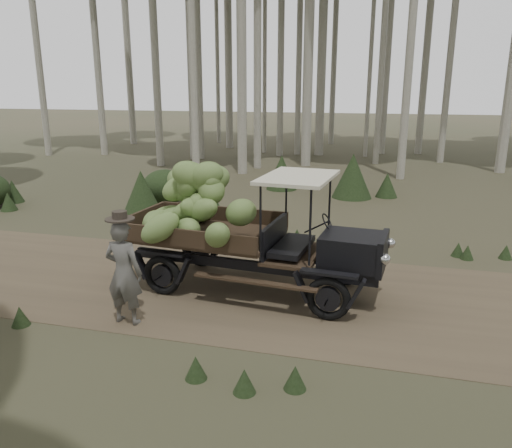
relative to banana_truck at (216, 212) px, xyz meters
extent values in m
plane|color=#473D2B|center=(2.80, -0.03, -1.35)|extent=(120.00, 120.00, 0.00)
cube|color=brown|center=(2.80, -0.03, -1.35)|extent=(70.00, 4.00, 0.01)
cube|color=black|center=(2.29, -0.12, -0.45)|extent=(0.98, 0.94, 0.50)
cube|color=black|center=(2.78, -0.17, -0.45)|extent=(0.17, 0.91, 0.56)
cube|color=black|center=(1.02, -0.01, -0.35)|extent=(0.19, 1.27, 0.50)
cube|color=#38281C|center=(-0.25, 0.11, -0.45)|extent=(2.68, 1.86, 0.07)
cube|color=#38281C|center=(-0.17, 0.92, -0.28)|extent=(2.54, 0.28, 0.29)
cube|color=#38281C|center=(-0.32, -0.71, -0.28)|extent=(2.54, 0.28, 0.29)
cube|color=#38281C|center=(-1.51, 0.22, -0.28)|extent=(0.20, 1.63, 0.29)
cube|color=beige|center=(1.41, -0.04, 0.66)|extent=(1.18, 1.63, 0.05)
cube|color=black|center=(0.73, 0.37, -0.79)|extent=(4.17, 0.47, 0.16)
cube|color=black|center=(0.67, -0.32, -0.79)|extent=(4.17, 0.47, 0.16)
torus|color=black|center=(2.17, 0.62, -1.01)|extent=(0.70, 0.19, 0.69)
torus|color=black|center=(2.04, -0.83, -1.01)|extent=(0.70, 0.19, 0.69)
torus|color=black|center=(-0.63, 0.87, -1.01)|extent=(0.70, 0.19, 0.69)
torus|color=black|center=(-0.77, -0.57, -1.01)|extent=(0.70, 0.19, 0.69)
sphere|color=beige|center=(2.89, 0.23, -0.40)|extent=(0.16, 0.16, 0.16)
sphere|color=beige|center=(2.82, -0.58, -0.40)|extent=(0.16, 0.16, 0.16)
ellipsoid|color=olive|center=(-1.05, -0.17, -0.26)|extent=(0.72, 0.92, 0.56)
ellipsoid|color=olive|center=(-0.36, 0.11, 0.12)|extent=(0.71, 0.79, 0.47)
ellipsoid|color=olive|center=(-0.34, 0.30, 0.34)|extent=(0.59, 0.72, 0.43)
ellipsoid|color=olive|center=(-0.06, 0.08, 0.55)|extent=(0.49, 0.75, 0.41)
ellipsoid|color=olive|center=(-1.01, 0.22, -0.19)|extent=(0.80, 0.49, 0.53)
ellipsoid|color=olive|center=(-0.40, 0.13, 0.07)|extent=(0.57, 0.73, 0.46)
ellipsoid|color=olive|center=(-0.74, 0.20, 0.33)|extent=(0.80, 0.80, 0.61)
ellipsoid|color=olive|center=(-0.23, 0.05, 0.62)|extent=(0.81, 0.70, 0.55)
ellipsoid|color=olive|center=(-0.56, 0.74, -0.23)|extent=(0.63, 0.75, 0.50)
ellipsoid|color=olive|center=(0.52, -0.24, 0.08)|extent=(0.81, 0.69, 0.63)
ellipsoid|color=olive|center=(-0.57, 0.27, 0.34)|extent=(0.85, 0.87, 0.67)
ellipsoid|color=olive|center=(-0.26, 0.12, 0.56)|extent=(0.85, 0.76, 0.59)
ellipsoid|color=olive|center=(-0.96, -0.21, -0.19)|extent=(0.44, 0.78, 0.44)
ellipsoid|color=olive|center=(-0.40, -0.08, 0.04)|extent=(0.82, 0.65, 0.49)
ellipsoid|color=olive|center=(-0.73, 0.31, 0.40)|extent=(0.92, 0.85, 0.62)
ellipsoid|color=olive|center=(-0.44, 0.02, 0.61)|extent=(0.79, 0.55, 0.63)
ellipsoid|color=olive|center=(-0.64, -0.03, -0.18)|extent=(0.84, 0.81, 0.51)
ellipsoid|color=olive|center=(-0.14, -0.24, 0.08)|extent=(0.88, 0.76, 0.60)
ellipsoid|color=olive|center=(-0.51, 0.16, 0.38)|extent=(0.69, 0.92, 0.62)
ellipsoid|color=olive|center=(-0.25, 0.08, 0.55)|extent=(0.74, 0.77, 0.49)
ellipsoid|color=olive|center=(-0.80, -0.06, -0.20)|extent=(0.95, 0.79, 0.66)
ellipsoid|color=olive|center=(-0.27, -0.03, 0.12)|extent=(0.55, 0.81, 0.58)
ellipsoid|color=olive|center=(-0.07, 0.00, 0.39)|extent=(0.76, 0.88, 0.60)
ellipsoid|color=olive|center=(-0.12, -0.03, 0.63)|extent=(0.68, 0.51, 0.56)
ellipsoid|color=olive|center=(-0.34, -0.43, -0.22)|extent=(0.78, 0.81, 0.56)
ellipsoid|color=olive|center=(-0.27, -0.14, 0.08)|extent=(0.75, 0.77, 0.53)
ellipsoid|color=olive|center=(-0.18, 0.27, 0.41)|extent=(0.88, 0.91, 0.66)
ellipsoid|color=olive|center=(-0.04, 0.09, 0.55)|extent=(0.71, 0.80, 0.54)
ellipsoid|color=olive|center=(-0.69, -0.72, -0.14)|extent=(0.88, 0.78, 0.69)
ellipsoid|color=olive|center=(0.31, -0.81, -0.15)|extent=(0.70, 0.83, 0.64)
imported|color=#56534E|center=(-0.84, -1.67, -0.57)|extent=(0.59, 0.41, 1.58)
cylinder|color=#302821|center=(-0.84, -1.67, 0.24)|extent=(0.44, 0.44, 0.02)
cylinder|color=#302821|center=(-0.84, -1.67, 0.30)|extent=(0.22, 0.22, 0.13)
cylinder|color=#B2AD9E|center=(-3.56, 18.02, 5.79)|extent=(0.21, 0.21, 14.29)
cylinder|color=#B2AD9E|center=(-11.34, 15.16, 5.95)|extent=(0.34, 0.34, 14.61)
cylinder|color=#B2AD9E|center=(-1.45, 19.04, 5.98)|extent=(0.38, 0.38, 14.67)
cylinder|color=#B2AD9E|center=(-0.63, 23.13, 6.71)|extent=(0.32, 0.32, 16.12)
cylinder|color=#B2AD9E|center=(-7.49, 22.09, 6.82)|extent=(0.24, 0.24, 16.35)
cone|color=#233319|center=(-3.60, 4.24, -0.74)|extent=(1.11, 1.11, 1.23)
ellipsoid|color=#233319|center=(-3.54, 5.54, -0.82)|extent=(1.30, 1.30, 1.04)
cone|color=#233319|center=(-0.68, 8.71, -0.77)|extent=(1.05, 1.05, 1.16)
cone|color=#233319|center=(2.81, 8.33, -0.97)|extent=(0.69, 0.69, 0.77)
cone|color=#233319|center=(-1.80, 4.51, -0.86)|extent=(0.88, 0.88, 0.98)
cone|color=#233319|center=(-7.52, 3.77, -1.10)|extent=(0.47, 0.47, 0.52)
cone|color=#233319|center=(-8.13, 4.68, -1.01)|extent=(0.61, 0.61, 0.68)
cone|color=#233319|center=(1.65, 9.13, -0.95)|extent=(0.73, 0.73, 0.81)
cone|color=#233319|center=(1.75, 7.98, -0.66)|extent=(1.25, 1.25, 1.39)
cone|color=#233319|center=(1.89, -2.71, -1.20)|extent=(0.27, 0.27, 0.30)
cone|color=#233319|center=(0.90, 2.93, -1.20)|extent=(0.27, 0.27, 0.30)
cone|color=#233319|center=(1.34, -2.92, -1.20)|extent=(0.27, 0.27, 0.30)
cone|color=#233319|center=(0.70, -2.80, -1.20)|extent=(0.27, 0.27, 0.30)
cone|color=#233319|center=(4.46, 2.64, -1.20)|extent=(0.27, 0.27, 0.30)
cone|color=#233319|center=(5.22, 2.86, -1.20)|extent=(0.27, 0.27, 0.30)
cone|color=#233319|center=(-2.31, -2.15, -1.20)|extent=(0.27, 0.27, 0.30)
cone|color=#233319|center=(4.30, 2.78, -1.20)|extent=(0.27, 0.27, 0.30)
cone|color=#233319|center=(-2.33, 2.52, -1.20)|extent=(0.27, 0.27, 0.30)
cone|color=#233319|center=(1.05, 2.43, -1.20)|extent=(0.27, 0.27, 0.30)
camera|label=1|loc=(2.74, -7.74, 2.05)|focal=35.00mm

